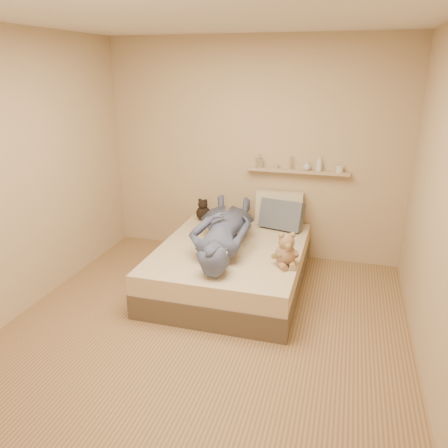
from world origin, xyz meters
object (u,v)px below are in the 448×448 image
(dark_plush, at_px, (203,211))
(pillow_grey, at_px, (282,215))
(person, at_px, (223,228))
(wall_shelf, at_px, (297,171))
(teddy_bear, at_px, (286,252))
(bed, at_px, (231,266))
(pillow_cream, at_px, (279,209))
(game_console, at_px, (218,254))

(dark_plush, height_order, pillow_grey, pillow_grey)
(dark_plush, bearing_deg, person, -57.70)
(person, height_order, wall_shelf, wall_shelf)
(teddy_bear, bearing_deg, pillow_grey, 101.32)
(teddy_bear, height_order, person, person)
(bed, distance_m, teddy_bear, 0.78)
(pillow_cream, bearing_deg, person, -118.41)
(dark_plush, distance_m, wall_shelf, 1.24)
(person, bearing_deg, game_console, 93.41)
(pillow_cream, bearing_deg, teddy_bear, -77.49)
(game_console, bearing_deg, teddy_bear, 21.74)
(game_console, bearing_deg, person, 101.54)
(game_console, relative_size, pillow_grey, 0.32)
(dark_plush, bearing_deg, game_console, -65.57)
(bed, xyz_separation_m, dark_plush, (-0.56, 0.73, 0.35))
(person, bearing_deg, pillow_grey, -134.02)
(bed, height_order, teddy_bear, teddy_bear)
(dark_plush, distance_m, pillow_cream, 0.94)
(teddy_bear, bearing_deg, game_console, -158.26)
(dark_plush, xyz_separation_m, pillow_grey, (0.98, -0.04, 0.05))
(teddy_bear, relative_size, person, 0.20)
(teddy_bear, height_order, pillow_cream, pillow_cream)
(game_console, relative_size, wall_shelf, 0.13)
(teddy_bear, relative_size, dark_plush, 1.23)
(dark_plush, bearing_deg, bed, -52.65)
(dark_plush, relative_size, person, 0.16)
(bed, relative_size, dark_plush, 6.88)
(pillow_grey, height_order, person, person)
(bed, height_order, dark_plush, dark_plush)
(dark_plush, relative_size, pillow_grey, 0.55)
(bed, distance_m, wall_shelf, 1.38)
(game_console, distance_m, person, 0.55)
(bed, distance_m, game_console, 0.66)
(game_console, relative_size, person, 0.09)
(person, bearing_deg, dark_plush, -65.83)
(game_console, xyz_separation_m, wall_shelf, (0.53, 1.45, 0.51))
(bed, bearing_deg, dark_plush, 127.35)
(dark_plush, xyz_separation_m, wall_shelf, (1.11, 0.18, 0.53))
(person, xyz_separation_m, wall_shelf, (0.64, 0.92, 0.45))
(game_console, bearing_deg, pillow_cream, 75.79)
(bed, height_order, pillow_cream, pillow_cream)
(bed, bearing_deg, game_console, -87.78)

